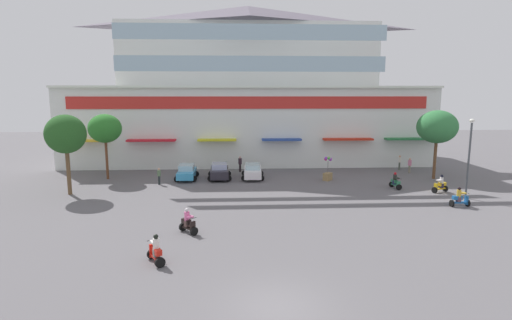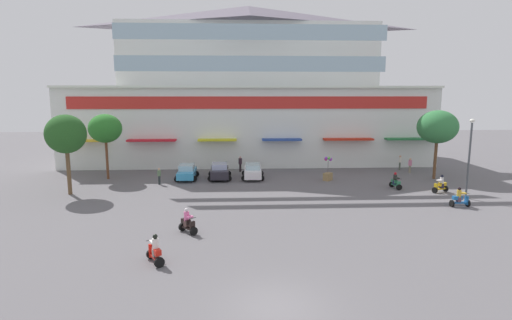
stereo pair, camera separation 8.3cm
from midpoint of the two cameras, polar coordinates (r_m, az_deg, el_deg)
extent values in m
plane|color=#5F5C60|center=(29.13, 0.30, -7.44)|extent=(128.00, 128.00, 0.00)
cube|color=silver|center=(51.42, -1.16, 5.04)|extent=(43.40, 12.82, 9.09)
cube|color=silver|center=(52.10, -1.21, 14.18)|extent=(29.83, 11.54, 7.41)
pyramid|color=slate|center=(52.76, -1.23, 19.63)|extent=(30.43, 11.79, 2.65)
cube|color=red|center=(44.82, -0.91, 8.16)|extent=(39.93, 0.12, 1.35)
cube|color=silver|center=(44.78, -0.92, 10.37)|extent=(43.40, 0.70, 0.24)
cube|color=gold|center=(47.52, -23.19, 2.53)|extent=(4.93, 1.10, 0.20)
cube|color=red|center=(45.54, -14.70, 2.72)|extent=(5.29, 1.10, 0.20)
cube|color=gold|center=(44.63, -5.61, 2.85)|extent=(4.28, 1.10, 0.20)
cube|color=#254393|center=(44.86, 3.61, 2.91)|extent=(4.39, 1.10, 0.20)
cube|color=red|center=(46.32, 12.90, 2.90)|extent=(5.58, 1.10, 0.20)
cube|color=#246F39|center=(48.77, 21.07, 2.82)|extent=(5.77, 1.10, 0.20)
cube|color=#99B7C6|center=(39.81, -0.66, 13.53)|extent=(26.25, 0.08, 1.48)
cube|color=#99B7C6|center=(40.13, -0.67, 17.75)|extent=(26.25, 0.08, 1.48)
cylinder|color=brown|center=(42.57, -20.49, 0.06)|extent=(0.25, 0.25, 3.96)
ellipsoid|color=#2A7128|center=(42.21, -20.73, 4.22)|extent=(3.20, 3.32, 2.82)
cylinder|color=brown|center=(43.81, 24.02, 0.03)|extent=(0.30, 0.30, 3.86)
ellipsoid|color=#32783F|center=(43.44, 24.31, 4.33)|extent=(3.92, 3.71, 3.25)
cylinder|color=brown|center=(37.28, -25.15, -1.45)|extent=(0.33, 0.33, 4.00)
ellipsoid|color=#235420|center=(36.86, -25.49, 3.35)|extent=(3.26, 3.42, 3.23)
cube|color=#3594C8|center=(40.51, -9.87, -1.89)|extent=(1.65, 3.89, 0.67)
cube|color=#9DC0CE|center=(40.40, -9.89, -1.03)|extent=(1.41, 1.95, 0.57)
cylinder|color=black|center=(41.84, -10.77, -1.99)|extent=(0.60, 0.17, 0.60)
cylinder|color=black|center=(41.66, -8.56, -1.98)|extent=(0.60, 0.17, 0.60)
cylinder|color=black|center=(39.51, -11.22, -2.68)|extent=(0.60, 0.17, 0.60)
cylinder|color=black|center=(39.32, -8.87, -2.67)|extent=(0.60, 0.17, 0.60)
cube|color=#27252E|center=(40.28, -5.26, -1.78)|extent=(1.88, 3.86, 0.79)
cube|color=#A2ACCF|center=(40.16, -5.28, -0.85)|extent=(1.57, 1.95, 0.53)
cylinder|color=black|center=(41.53, -6.46, -1.97)|extent=(0.61, 0.18, 0.60)
cylinder|color=black|center=(41.51, -4.03, -1.94)|extent=(0.61, 0.18, 0.60)
cylinder|color=black|center=(39.22, -6.55, -2.65)|extent=(0.61, 0.18, 0.60)
cylinder|color=black|center=(39.20, -3.98, -2.61)|extent=(0.61, 0.18, 0.60)
cube|color=white|center=(40.30, -0.54, -1.75)|extent=(1.80, 4.03, 0.76)
cube|color=#A2C2CB|center=(40.19, -0.54, -0.90)|extent=(1.50, 2.03, 0.47)
cylinder|color=black|center=(41.58, -1.70, -1.90)|extent=(0.61, 0.18, 0.60)
cylinder|color=black|center=(41.59, 0.60, -1.89)|extent=(0.61, 0.18, 0.60)
cylinder|color=black|center=(39.17, -1.74, -2.60)|extent=(0.61, 0.18, 0.60)
cylinder|color=black|center=(39.18, 0.69, -2.60)|extent=(0.61, 0.18, 0.60)
cylinder|color=black|center=(37.74, 19.59, -3.68)|extent=(0.54, 0.22, 0.52)
cylinder|color=black|center=(38.78, 18.67, -3.28)|extent=(0.54, 0.22, 0.52)
cube|color=#2F8155|center=(38.25, 19.13, -3.39)|extent=(0.43, 1.12, 0.10)
cube|color=#2F8155|center=(38.37, 18.99, -2.84)|extent=(0.40, 0.73, 0.28)
cube|color=#2F8155|center=(37.80, 19.52, -3.34)|extent=(0.34, 0.18, 0.64)
cylinder|color=black|center=(37.67, 19.58, -2.56)|extent=(0.52, 0.11, 0.04)
cube|color=#272C51|center=(38.31, 19.05, -3.05)|extent=(0.36, 0.32, 0.36)
cylinder|color=#272C27|center=(38.22, 19.09, -2.39)|extent=(0.36, 0.36, 0.54)
sphere|color=red|center=(38.15, 19.12, -1.83)|extent=(0.25, 0.25, 0.25)
cube|color=#272C27|center=(37.98, 19.30, -2.43)|extent=(0.40, 0.48, 0.10)
cylinder|color=black|center=(21.94, -14.67, -12.81)|extent=(0.52, 0.38, 0.52)
cylinder|color=black|center=(20.84, -13.59, -13.98)|extent=(0.52, 0.38, 0.52)
cube|color=red|center=(21.36, -14.15, -13.23)|extent=(0.78, 1.09, 0.10)
cube|color=red|center=(21.02, -14.00, -12.46)|extent=(0.61, 0.76, 0.28)
cube|color=red|center=(21.74, -14.60, -12.33)|extent=(0.35, 0.28, 0.69)
cylinder|color=black|center=(21.57, -14.68, -10.95)|extent=(0.47, 0.29, 0.04)
cube|color=slate|center=(21.15, -14.07, -12.68)|extent=(0.42, 0.40, 0.36)
cylinder|color=silver|center=(20.99, -14.12, -11.51)|extent=(0.44, 0.44, 0.56)
sphere|color=black|center=(20.85, -14.17, -10.50)|extent=(0.25, 0.25, 0.25)
cube|color=silver|center=(21.22, -14.36, -11.20)|extent=(0.51, 0.55, 0.10)
cylinder|color=black|center=(37.79, 23.97, -3.93)|extent=(0.33, 0.54, 0.52)
cylinder|color=black|center=(38.77, 25.23, -3.70)|extent=(0.33, 0.54, 0.52)
cube|color=gold|center=(38.27, 24.61, -3.72)|extent=(1.17, 0.69, 0.10)
cube|color=gold|center=(38.37, 24.88, -3.12)|extent=(0.79, 0.55, 0.28)
cube|color=gold|center=(37.84, 24.12, -3.56)|extent=(0.25, 0.35, 0.69)
cylinder|color=black|center=(37.71, 24.15, -2.75)|extent=(0.23, 0.50, 0.04)
cube|color=#27233C|center=(38.31, 24.77, -3.32)|extent=(0.38, 0.40, 0.36)
cylinder|color=silver|center=(38.22, 24.81, -2.64)|extent=(0.42, 0.42, 0.56)
sphere|color=black|center=(38.15, 24.85, -2.07)|extent=(0.25, 0.25, 0.25)
cube|color=silver|center=(38.00, 24.54, -2.65)|extent=(0.54, 0.48, 0.10)
cylinder|color=black|center=(24.80, -8.89, -9.97)|extent=(0.48, 0.46, 0.52)
cylinder|color=black|center=(25.70, -10.43, -9.32)|extent=(0.48, 0.46, 0.52)
cube|color=black|center=(25.23, -9.68, -9.51)|extent=(0.89, 0.94, 0.10)
cube|color=black|center=(25.27, -9.98, -8.57)|extent=(0.66, 0.68, 0.28)
cube|color=black|center=(24.82, -9.06, -9.38)|extent=(0.33, 0.32, 0.69)
cylinder|color=black|center=(24.63, -9.06, -8.19)|extent=(0.41, 0.38, 0.04)
cube|color=brown|center=(25.23, -9.85, -8.88)|extent=(0.43, 0.42, 0.36)
cylinder|color=pink|center=(25.09, -9.88, -7.88)|extent=(0.45, 0.45, 0.56)
sphere|color=silver|center=(24.98, -9.90, -7.02)|extent=(0.25, 0.25, 0.25)
cube|color=pink|center=(24.89, -9.54, -7.95)|extent=(0.55, 0.55, 0.10)
cylinder|color=black|center=(34.50, 27.80, -5.43)|extent=(0.16, 0.52, 0.52)
cylinder|color=black|center=(33.85, 25.99, -5.56)|extent=(0.16, 0.52, 0.52)
cube|color=#1A5B9D|center=(34.16, 26.91, -5.39)|extent=(1.12, 0.31, 0.10)
cube|color=#1A5B9D|center=(33.95, 26.63, -4.81)|extent=(0.71, 0.32, 0.28)
cube|color=#1A5B9D|center=(34.38, 27.65, -5.07)|extent=(0.15, 0.32, 0.68)
cylinder|color=black|center=(34.27, 27.75, -4.18)|extent=(0.05, 0.52, 0.04)
cube|color=#533B4A|center=(34.03, 26.76, -4.99)|extent=(0.29, 0.33, 0.36)
cylinder|color=gold|center=(33.93, 26.81, -4.26)|extent=(0.33, 0.33, 0.53)
sphere|color=black|center=(33.85, 26.86, -3.64)|extent=(0.25, 0.25, 0.25)
cube|color=gold|center=(34.07, 27.22, -4.19)|extent=(0.45, 0.35, 0.10)
cylinder|color=black|center=(38.76, -13.64, -2.82)|extent=(0.22, 0.22, 0.84)
cylinder|color=#516A4B|center=(38.62, -13.68, -1.82)|extent=(0.35, 0.35, 0.54)
sphere|color=tan|center=(38.55, -13.70, -1.28)|extent=(0.22, 0.22, 0.22)
cylinder|color=black|center=(43.91, -2.33, -1.13)|extent=(0.31, 0.31, 0.85)
cylinder|color=#30222A|center=(43.78, -2.33, -0.17)|extent=(0.50, 0.50, 0.63)
sphere|color=tan|center=(43.71, -2.34, 0.37)|extent=(0.22, 0.22, 0.22)
cylinder|color=#41493C|center=(47.67, 19.65, -0.83)|extent=(0.21, 0.21, 0.87)
cylinder|color=silver|center=(47.56, 19.70, 0.02)|extent=(0.33, 0.33, 0.56)
sphere|color=tan|center=(47.50, 19.72, 0.49)|extent=(0.23, 0.23, 0.23)
cylinder|color=gray|center=(46.32, 20.92, -1.22)|extent=(0.30, 0.30, 0.81)
cylinder|color=#D17195|center=(46.20, 20.97, -0.37)|extent=(0.48, 0.48, 0.58)
sphere|color=tan|center=(46.14, 21.00, 0.13)|extent=(0.23, 0.23, 0.23)
cylinder|color=#474C51|center=(36.51, 27.91, -0.15)|extent=(0.16, 0.16, 6.16)
ellipsoid|color=silver|center=(36.18, 28.30, 4.95)|extent=(0.40, 0.40, 0.28)
cube|color=olive|center=(40.17, 10.08, -2.34)|extent=(1.05, 1.07, 0.75)
cylinder|color=#4C4C4C|center=(39.98, 10.12, -0.97)|extent=(0.04, 0.04, 1.20)
sphere|color=purple|center=(39.88, 10.44, 0.12)|extent=(0.37, 0.37, 0.37)
sphere|color=yellow|center=(40.06, 10.24, 0.27)|extent=(0.30, 0.30, 0.30)
sphere|color=#EA338B|center=(39.92, 9.82, 0.12)|extent=(0.32, 0.32, 0.32)
sphere|color=purple|center=(39.64, 9.86, 0.27)|extent=(0.28, 0.28, 0.28)
sphere|color=#4BC649|center=(39.69, 10.27, 0.25)|extent=(0.28, 0.28, 0.28)
camera|label=1|loc=(0.04, -90.07, -0.01)|focal=28.15mm
camera|label=2|loc=(0.04, 89.93, 0.01)|focal=28.15mm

